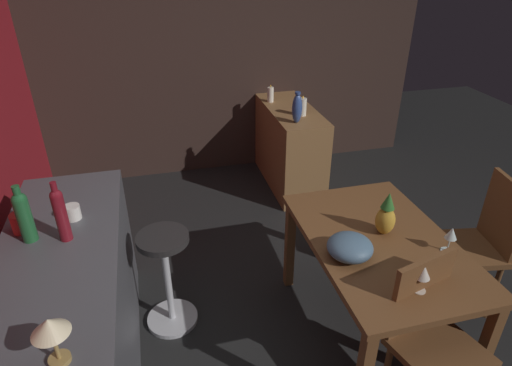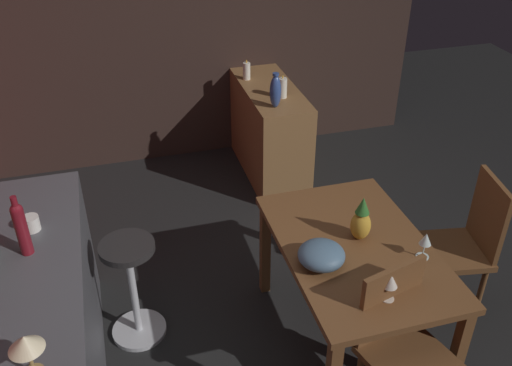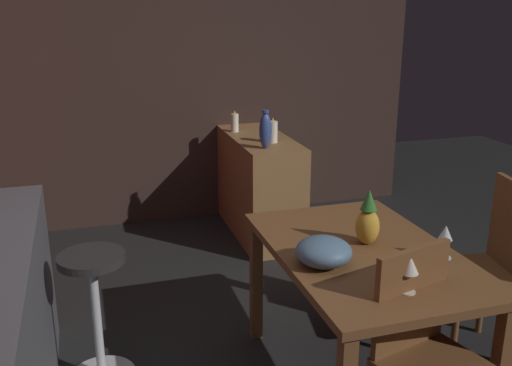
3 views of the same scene
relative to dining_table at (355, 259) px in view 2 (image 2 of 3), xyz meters
The scene contains 18 objects.
ground_plane 0.68m from the dining_table, 65.23° to the left, with size 9.00×9.00×0.00m, color black.
wall_side_right 2.77m from the dining_table, 10.84° to the left, with size 0.10×4.40×2.60m, color #33231E.
dining_table is the anchor object (origin of this frame).
kitchen_counter 1.75m from the dining_table, 92.79° to the left, with size 2.10×0.60×0.90m, color #4C4C51.
sideboard_cabinet 2.08m from the dining_table, ahead, with size 1.10×0.44×0.82m, color olive.
chair_near_window 0.53m from the dining_table, behind, with size 0.49×0.49×0.92m.
chair_by_doorway 0.80m from the dining_table, 83.67° to the right, with size 0.46×0.46×0.96m.
bar_stool 1.32m from the dining_table, 71.27° to the left, with size 0.34×0.34×0.70m.
wine_glass_left 0.41m from the dining_table, 121.36° to the right, with size 0.07×0.07×0.16m.
wine_glass_right 0.47m from the dining_table, behind, with size 0.08×0.08×0.16m.
pineapple_centerpiece 0.22m from the dining_table, 36.41° to the right, with size 0.11×0.11×0.27m.
fruit_bowl 0.30m from the dining_table, 110.06° to the left, with size 0.25×0.25×0.12m, color slate.
wine_bottle_ruby 1.76m from the dining_table, 82.45° to the left, with size 0.06×0.06×0.33m.
cup_white 1.76m from the dining_table, 76.05° to the left, with size 0.12×0.09×0.08m.
counter_lamp 1.78m from the dining_table, 109.13° to the left, with size 0.14×0.14×0.21m.
pillar_candle_tall 1.87m from the dining_table, ahead, with size 0.07×0.07×0.19m.
pillar_candle_short 2.31m from the dining_table, ahead, with size 0.06×0.06×0.17m.
vase_ceramic_blue 1.71m from the dining_table, ahead, with size 0.09×0.09×0.28m.
Camera 2 is at (-2.30, 1.00, 2.71)m, focal length 39.81 mm.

